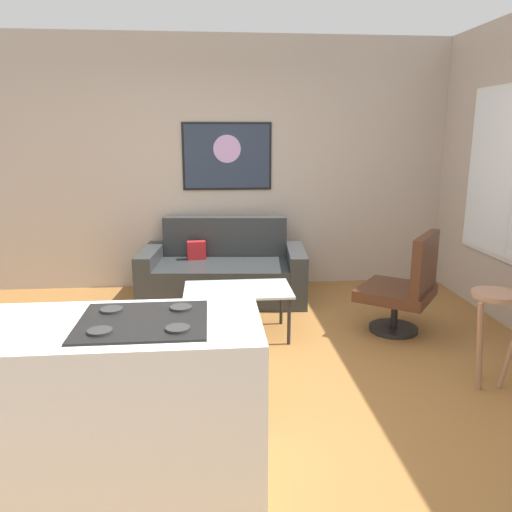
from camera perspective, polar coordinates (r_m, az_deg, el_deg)
ground at (r=3.84m, az=-2.84°, el=-13.80°), size 6.40×6.40×0.04m
back_wall at (r=5.85m, az=-4.04°, el=10.17°), size 6.40×0.05×2.80m
couch at (r=5.52m, az=-3.67°, el=-1.93°), size 1.82×1.04×0.84m
coffee_table at (r=4.44m, az=-2.07°, el=-4.14°), size 0.93×0.57×0.43m
armchair at (r=4.67m, az=16.46°, el=-3.34°), size 0.85×0.85×0.92m
bar_stool at (r=3.87m, az=25.17°, el=-6.03°), size 0.37×0.36×0.69m
kitchen_counter at (r=2.70m, az=-18.91°, el=-16.02°), size 1.74×0.67×0.91m
wall_painting at (r=5.80m, az=-3.27°, el=11.14°), size 1.00×0.03×0.75m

